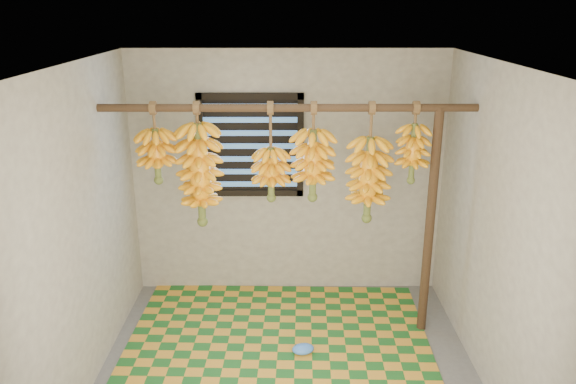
{
  "coord_description": "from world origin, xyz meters",
  "views": [
    {
      "loc": [
        -0.01,
        -3.7,
        2.78
      ],
      "look_at": [
        0.0,
        0.55,
        1.35
      ],
      "focal_mm": 35.0,
      "sensor_mm": 36.0,
      "label": 1
    }
  ],
  "objects_px": {
    "banana_bunch_e": "(368,180)",
    "banana_bunch_f": "(413,153)",
    "support_post": "(430,225)",
    "banana_bunch_d": "(313,165)",
    "woven_mat": "(278,344)",
    "banana_bunch_a": "(157,156)",
    "banana_bunch_b": "(200,175)",
    "plastic_bag": "(303,349)",
    "banana_bunch_c": "(271,174)"
  },
  "relations": [
    {
      "from": "banana_bunch_a",
      "to": "banana_bunch_b",
      "type": "height_order",
      "value": "same"
    },
    {
      "from": "banana_bunch_a",
      "to": "banana_bunch_b",
      "type": "bearing_deg",
      "value": 0.0
    },
    {
      "from": "support_post",
      "to": "banana_bunch_e",
      "type": "height_order",
      "value": "banana_bunch_e"
    },
    {
      "from": "plastic_bag",
      "to": "support_post",
      "type": "bearing_deg",
      "value": 19.84
    },
    {
      "from": "support_post",
      "to": "banana_bunch_f",
      "type": "height_order",
      "value": "banana_bunch_f"
    },
    {
      "from": "banana_bunch_e",
      "to": "banana_bunch_c",
      "type": "bearing_deg",
      "value": -180.0
    },
    {
      "from": "banana_bunch_d",
      "to": "support_post",
      "type": "bearing_deg",
      "value": -0.0
    },
    {
      "from": "banana_bunch_b",
      "to": "woven_mat",
      "type": "bearing_deg",
      "value": -22.09
    },
    {
      "from": "support_post",
      "to": "banana_bunch_a",
      "type": "relative_size",
      "value": 3.0
    },
    {
      "from": "support_post",
      "to": "banana_bunch_a",
      "type": "bearing_deg",
      "value": 180.0
    },
    {
      "from": "banana_bunch_e",
      "to": "banana_bunch_f",
      "type": "bearing_deg",
      "value": 0.0
    },
    {
      "from": "woven_mat",
      "to": "banana_bunch_f",
      "type": "xyz_separation_m",
      "value": [
        1.1,
        0.26,
        1.62
      ]
    },
    {
      "from": "banana_bunch_a",
      "to": "banana_bunch_c",
      "type": "distance_m",
      "value": 0.94
    },
    {
      "from": "banana_bunch_a",
      "to": "banana_bunch_f",
      "type": "bearing_deg",
      "value": 0.0
    },
    {
      "from": "banana_bunch_a",
      "to": "support_post",
      "type": "bearing_deg",
      "value": 0.0
    },
    {
      "from": "support_post",
      "to": "plastic_bag",
      "type": "bearing_deg",
      "value": -160.16
    },
    {
      "from": "banana_bunch_a",
      "to": "banana_bunch_f",
      "type": "distance_m",
      "value": 2.07
    },
    {
      "from": "plastic_bag",
      "to": "banana_bunch_f",
      "type": "xyz_separation_m",
      "value": [
        0.89,
        0.39,
        1.58
      ]
    },
    {
      "from": "banana_bunch_f",
      "to": "support_post",
      "type": "bearing_deg",
      "value": -0.0
    },
    {
      "from": "woven_mat",
      "to": "support_post",
      "type": "bearing_deg",
      "value": 11.34
    },
    {
      "from": "banana_bunch_d",
      "to": "banana_bunch_e",
      "type": "xyz_separation_m",
      "value": [
        0.46,
        0.0,
        -0.12
      ]
    },
    {
      "from": "woven_mat",
      "to": "banana_bunch_e",
      "type": "xyz_separation_m",
      "value": [
        0.75,
        0.26,
        1.4
      ]
    },
    {
      "from": "banana_bunch_c",
      "to": "banana_bunch_f",
      "type": "xyz_separation_m",
      "value": [
        1.15,
        0.0,
        0.17
      ]
    },
    {
      "from": "banana_bunch_d",
      "to": "banana_bunch_f",
      "type": "bearing_deg",
      "value": 0.0
    },
    {
      "from": "banana_bunch_b",
      "to": "banana_bunch_d",
      "type": "height_order",
      "value": "same"
    },
    {
      "from": "banana_bunch_c",
      "to": "banana_bunch_d",
      "type": "relative_size",
      "value": 1.01
    },
    {
      "from": "banana_bunch_a",
      "to": "banana_bunch_d",
      "type": "xyz_separation_m",
      "value": [
        1.27,
        0.0,
        -0.08
      ]
    },
    {
      "from": "support_post",
      "to": "woven_mat",
      "type": "relative_size",
      "value": 0.77
    },
    {
      "from": "banana_bunch_d",
      "to": "banana_bunch_b",
      "type": "bearing_deg",
      "value": -180.0
    },
    {
      "from": "support_post",
      "to": "banana_bunch_b",
      "type": "xyz_separation_m",
      "value": [
        -1.92,
        0.0,
        0.45
      ]
    },
    {
      "from": "banana_bunch_b",
      "to": "banana_bunch_f",
      "type": "distance_m",
      "value": 1.74
    },
    {
      "from": "support_post",
      "to": "banana_bunch_c",
      "type": "bearing_deg",
      "value": -180.0
    },
    {
      "from": "banana_bunch_d",
      "to": "woven_mat",
      "type": "bearing_deg",
      "value": -138.23
    },
    {
      "from": "plastic_bag",
      "to": "banana_bunch_f",
      "type": "relative_size",
      "value": 0.28
    },
    {
      "from": "banana_bunch_c",
      "to": "banana_bunch_f",
      "type": "distance_m",
      "value": 1.16
    },
    {
      "from": "woven_mat",
      "to": "banana_bunch_a",
      "type": "relative_size",
      "value": 3.9
    },
    {
      "from": "plastic_bag",
      "to": "banana_bunch_d",
      "type": "height_order",
      "value": "banana_bunch_d"
    },
    {
      "from": "woven_mat",
      "to": "banana_bunch_f",
      "type": "relative_size",
      "value": 3.87
    },
    {
      "from": "plastic_bag",
      "to": "banana_bunch_b",
      "type": "bearing_deg",
      "value": 155.32
    },
    {
      "from": "woven_mat",
      "to": "banana_bunch_a",
      "type": "distance_m",
      "value": 1.9
    },
    {
      "from": "banana_bunch_f",
      "to": "banana_bunch_a",
      "type": "bearing_deg",
      "value": -180.0
    },
    {
      "from": "banana_bunch_d",
      "to": "banana_bunch_e",
      "type": "distance_m",
      "value": 0.48
    },
    {
      "from": "plastic_bag",
      "to": "banana_bunch_e",
      "type": "xyz_separation_m",
      "value": [
        0.54,
        0.39,
        1.36
      ]
    },
    {
      "from": "banana_bunch_a",
      "to": "banana_bunch_e",
      "type": "height_order",
      "value": "same"
    },
    {
      "from": "support_post",
      "to": "banana_bunch_d",
      "type": "distance_m",
      "value": 1.13
    },
    {
      "from": "support_post",
      "to": "plastic_bag",
      "type": "height_order",
      "value": "support_post"
    },
    {
      "from": "woven_mat",
      "to": "banana_bunch_a",
      "type": "bearing_deg",
      "value": 165.23
    },
    {
      "from": "woven_mat",
      "to": "banana_bunch_d",
      "type": "height_order",
      "value": "banana_bunch_d"
    },
    {
      "from": "woven_mat",
      "to": "banana_bunch_a",
      "type": "height_order",
      "value": "banana_bunch_a"
    },
    {
      "from": "plastic_bag",
      "to": "banana_bunch_a",
      "type": "height_order",
      "value": "banana_bunch_a"
    }
  ]
}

